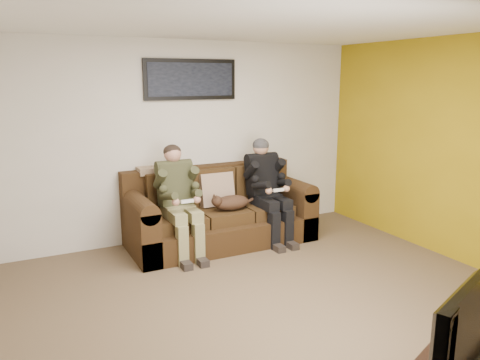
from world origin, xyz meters
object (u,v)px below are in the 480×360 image
sofa (218,214)px  cat (230,202)px  person_right (267,183)px  television (452,324)px  framed_poster (191,79)px  person_left (178,194)px

sofa → cat: sofa is taller
person_right → television: person_right is taller
cat → framed_poster: 1.67m
sofa → cat: size_ratio=3.61×
sofa → person_left: 0.75m
person_left → person_right: 1.23m
sofa → cat: (0.06, -0.24, 0.21)m
person_left → framed_poster: size_ratio=1.06×
sofa → television: (-0.23, -3.78, 0.37)m
television → person_right: bearing=55.2°
person_right → framed_poster: 1.67m
person_left → cat: bearing=-3.6°
person_left → television: person_left is taller
person_right → cat: (-0.55, -0.04, -0.18)m
person_right → framed_poster: bearing=144.5°
sofa → person_right: bearing=-18.0°
sofa → person_left: size_ratio=1.78×
sofa → person_right: 0.76m
sofa → framed_poster: (-0.20, 0.38, 1.73)m
framed_poster → sofa: bearing=-62.3°
person_left → cat: person_left is taller
person_left → framed_poster: 1.52m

